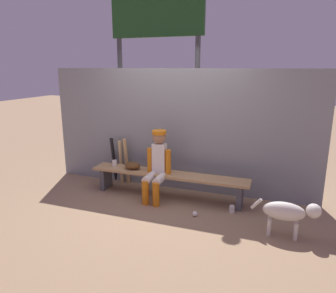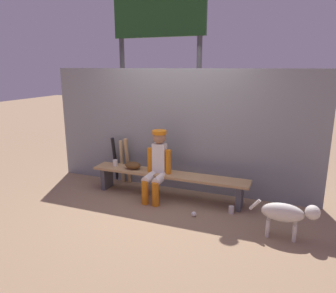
% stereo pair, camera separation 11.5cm
% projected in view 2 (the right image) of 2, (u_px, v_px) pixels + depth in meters
% --- Properties ---
extents(ground_plane, '(30.00, 30.00, 0.00)m').
position_uv_depth(ground_plane, '(168.00, 197.00, 5.27)').
color(ground_plane, '#937556').
extents(chainlink_fence, '(4.74, 0.03, 2.09)m').
position_uv_depth(chainlink_fence, '(177.00, 131.00, 5.42)').
color(chainlink_fence, gray).
rests_on(chainlink_fence, ground_plane).
extents(dugout_bench, '(2.65, 0.36, 0.42)m').
position_uv_depth(dugout_bench, '(168.00, 178.00, 5.19)').
color(dugout_bench, tan).
rests_on(dugout_bench, ground_plane).
extents(player_seated, '(0.41, 0.55, 1.13)m').
position_uv_depth(player_seated, '(157.00, 163.00, 5.08)').
color(player_seated, silver).
rests_on(player_seated, ground_plane).
extents(baseball_glove, '(0.28, 0.20, 0.12)m').
position_uv_depth(baseball_glove, '(133.00, 165.00, 5.38)').
color(baseball_glove, '#593819').
rests_on(baseball_glove, dugout_bench).
extents(bat_wood_tan, '(0.07, 0.18, 0.86)m').
position_uv_depth(bat_wood_tan, '(128.00, 161.00, 5.80)').
color(bat_wood_tan, tan).
rests_on(bat_wood_tan, ground_plane).
extents(bat_wood_natural, '(0.08, 0.14, 0.81)m').
position_uv_depth(bat_wood_natural, '(122.00, 161.00, 5.86)').
color(bat_wood_natural, tan).
rests_on(bat_wood_natural, ground_plane).
extents(bat_aluminum_black, '(0.10, 0.26, 0.86)m').
position_uv_depth(bat_aluminum_black, '(115.00, 159.00, 5.92)').
color(bat_aluminum_black, black).
rests_on(bat_aluminum_black, ground_plane).
extents(baseball, '(0.07, 0.07, 0.07)m').
position_uv_depth(baseball, '(194.00, 214.00, 4.59)').
color(baseball, white).
rests_on(baseball, ground_plane).
extents(cup_on_ground, '(0.08, 0.08, 0.11)m').
position_uv_depth(cup_on_ground, '(231.00, 210.00, 4.68)').
color(cup_on_ground, silver).
rests_on(cup_on_ground, ground_plane).
extents(cup_on_bench, '(0.08, 0.08, 0.11)m').
position_uv_depth(cup_on_bench, '(115.00, 163.00, 5.53)').
color(cup_on_bench, silver).
rests_on(cup_on_bench, dugout_bench).
extents(scoreboard, '(2.16, 0.27, 3.73)m').
position_uv_depth(scoreboard, '(162.00, 40.00, 6.13)').
color(scoreboard, '#3F3F42').
rests_on(scoreboard, ground_plane).
extents(dog, '(0.84, 0.20, 0.49)m').
position_uv_depth(dog, '(287.00, 213.00, 3.94)').
color(dog, beige).
rests_on(dog, ground_plane).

